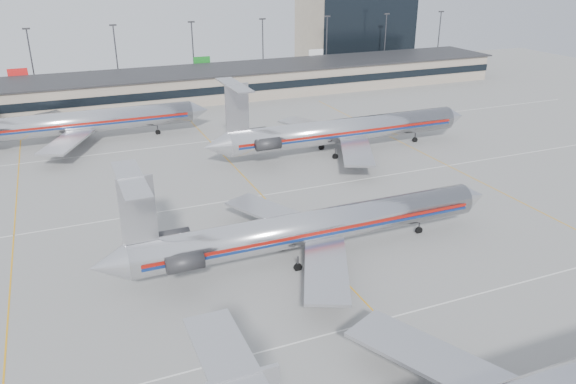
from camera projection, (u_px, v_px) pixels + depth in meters
apron_markings at (382, 320)px, 48.69m from camera, size 160.00×0.15×0.02m
terminal at (170, 87)px, 122.36m from camera, size 162.00×17.00×6.25m
light_mast_row at (156, 52)px, 132.21m from camera, size 163.60×0.40×15.28m
distant_building at (354, 19)px, 166.44m from camera, size 30.00×20.00×25.00m
jet_second_row at (306, 228)px, 57.76m from camera, size 44.28×26.07×11.59m
jet_third_row at (341, 130)px, 89.33m from camera, size 46.32×28.49×12.66m
jet_back_row at (70, 123)px, 93.60m from camera, size 45.73×28.13×12.51m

